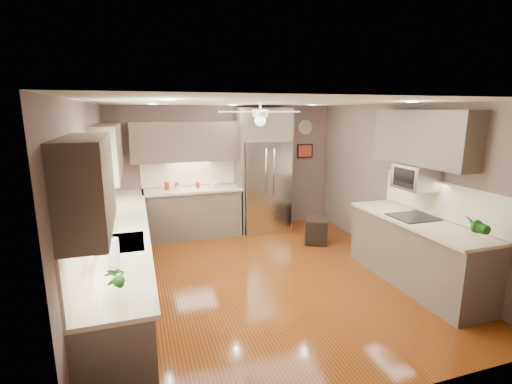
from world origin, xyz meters
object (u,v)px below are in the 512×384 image
potted_plant_left (114,277)px  refrigerator (263,172)px  paper_towel (113,252)px  soap_bottle (108,224)px  microwave (416,177)px  bowl (216,186)px  potted_plant_right (476,225)px  canister_b (177,186)px  canister_d (198,185)px  stool (316,231)px  canister_a (167,186)px

potted_plant_left → refrigerator: 4.74m
paper_towel → soap_bottle: bearing=95.8°
potted_plant_left → paper_towel: size_ratio=1.09×
refrigerator → paper_towel: bearing=-128.8°
potted_plant_left → microwave: (3.96, 1.23, 0.39)m
soap_bottle → bowl: 2.86m
potted_plant_right → paper_towel: potted_plant_right is taller
canister_b → microwave: (3.03, -2.78, 0.47)m
refrigerator → microwave: (1.33, -2.71, 0.29)m
canister_d → soap_bottle: (-1.47, -2.26, 0.04)m
canister_d → potted_plant_right: size_ratio=0.31×
potted_plant_right → bowl: size_ratio=1.59×
canister_d → refrigerator: size_ratio=0.05×
stool → paper_towel: 4.10m
potted_plant_right → stool: size_ratio=0.69×
canister_b → canister_d: canister_b is taller
canister_a → bowl: size_ratio=0.64×
canister_d → bowl: 0.34m
canister_a → bowl: bearing=-3.6°
canister_b → stool: bearing=-25.9°
soap_bottle → stool: 3.70m
soap_bottle → microwave: size_ratio=0.36×
canister_b → microwave: size_ratio=0.24×
canister_b → refrigerator: refrigerator is taller
potted_plant_left → potted_plant_right: bearing=1.5°
canister_b → potted_plant_left: bearing=-103.0°
stool → canister_b: bearing=154.1°
refrigerator → potted_plant_left: bearing=-123.8°
potted_plant_left → soap_bottle: bearing=94.9°
canister_d → potted_plant_left: bearing=-108.2°
bowl → paper_towel: paper_towel is taller
potted_plant_right → paper_towel: 3.93m
soap_bottle → paper_towel: paper_towel is taller
canister_a → potted_plant_left: potted_plant_left is taller
potted_plant_right → canister_a: bearing=128.5°
microwave → stool: (-0.67, 1.64, -1.24)m
microwave → soap_bottle: bearing=172.9°
canister_a → soap_bottle: 2.45m
soap_bottle → potted_plant_right: (4.01, -1.65, 0.08)m
refrigerator → microwave: bearing=-63.9°
potted_plant_left → stool: (3.29, 2.87, -0.85)m
bowl → canister_d: bearing=172.9°
bowl → refrigerator: size_ratio=0.09×
paper_towel → canister_a: bearing=77.1°
potted_plant_right → microwave: size_ratio=0.65×
soap_bottle → refrigerator: 3.55m
canister_a → bowl: canister_a is taller
canister_d → microwave: size_ratio=0.20×
refrigerator → potted_plant_right: bearing=-72.3°
canister_a → potted_plant_right: potted_plant_right is taller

